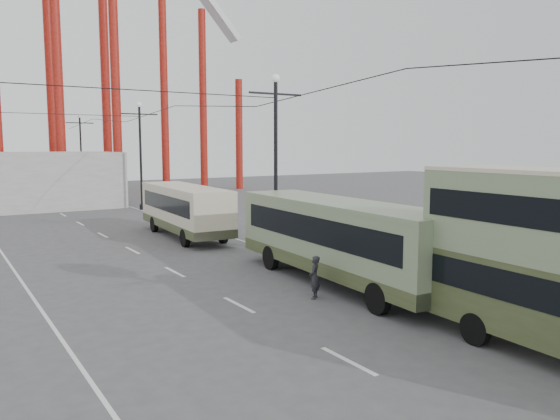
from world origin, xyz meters
TOP-DOWN VIEW (x-y plane):
  - ground at (0.00, 0.00)m, footprint 160.00×160.00m
  - road_markings at (-0.86, 19.70)m, footprint 12.52×120.00m
  - lamp_post_mid at (5.60, 18.00)m, footprint 3.20×0.44m
  - lamp_post_far at (5.60, 40.00)m, footprint 3.20×0.44m
  - lamp_post_distant at (5.60, 62.00)m, footprint 3.20×0.44m
  - single_decker_green at (3.90, 10.49)m, footprint 3.53×12.13m
  - single_decker_cream at (3.14, 24.58)m, footprint 3.21×10.22m
  - pedestrian at (1.74, 9.22)m, footprint 0.68×0.68m

SIDE VIEW (x-z plane):
  - ground at x=0.00m, z-range 0.00..0.00m
  - road_markings at x=-0.86m, z-range 0.00..0.01m
  - pedestrian at x=1.74m, z-range 0.00..1.59m
  - single_decker_cream at x=3.14m, z-range 0.20..3.33m
  - single_decker_green at x=3.90m, z-range 0.22..3.60m
  - lamp_post_mid at x=5.60m, z-range 0.02..9.34m
  - lamp_post_far at x=5.60m, z-range 0.02..9.34m
  - lamp_post_distant at x=5.60m, z-range 0.02..9.34m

